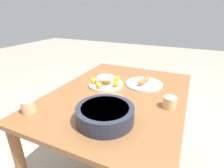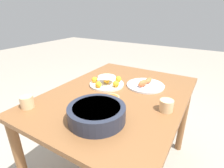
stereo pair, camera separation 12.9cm
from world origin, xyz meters
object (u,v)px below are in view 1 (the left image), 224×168
(cup_far, at_px, (170,102))
(cup_near, at_px, (28,106))
(cake_plate, at_px, (106,82))
(serving_bowl, at_px, (105,114))
(dining_table, at_px, (119,106))
(seafood_platter, at_px, (144,83))
(sauce_bowl, at_px, (115,98))

(cup_far, bearing_deg, cup_near, -61.79)
(cake_plate, xyz_separation_m, serving_bowl, (0.43, 0.21, 0.02))
(dining_table, relative_size, cup_near, 15.56)
(cake_plate, bearing_deg, dining_table, 60.95)
(dining_table, distance_m, cup_near, 0.61)
(cake_plate, height_order, serving_bowl, serving_bowl)
(seafood_platter, bearing_deg, sauce_bowl, -17.25)
(cup_near, bearing_deg, dining_table, 140.55)
(cup_near, bearing_deg, seafood_platter, 143.33)
(cake_plate, distance_m, seafood_platter, 0.30)
(dining_table, bearing_deg, seafood_platter, 149.89)
(dining_table, relative_size, serving_bowl, 3.98)
(serving_bowl, xyz_separation_m, sauce_bowl, (-0.23, -0.04, -0.03))
(dining_table, xyz_separation_m, seafood_platter, (-0.22, 0.13, 0.12))
(seafood_platter, xyz_separation_m, cup_far, (0.28, 0.23, 0.02))
(serving_bowl, bearing_deg, seafood_platter, 174.05)
(cake_plate, distance_m, cup_near, 0.58)
(dining_table, distance_m, seafood_platter, 0.28)
(seafood_platter, xyz_separation_m, cup_near, (0.67, -0.50, 0.02))
(serving_bowl, xyz_separation_m, seafood_platter, (-0.56, 0.06, -0.03))
(seafood_platter, bearing_deg, cup_near, -36.67)
(serving_bowl, bearing_deg, dining_table, -169.23)
(cup_near, height_order, cup_far, cup_near)
(sauce_bowl, distance_m, seafood_platter, 0.35)
(cup_far, bearing_deg, cake_plate, -105.79)
(serving_bowl, relative_size, seafood_platter, 1.07)
(cake_plate, height_order, sauce_bowl, cake_plate)
(cup_far, bearing_deg, dining_table, -99.84)
(dining_table, bearing_deg, cup_far, 80.16)
(sauce_bowl, height_order, cup_far, cup_far)
(serving_bowl, distance_m, seafood_platter, 0.57)
(sauce_bowl, xyz_separation_m, cup_far, (-0.06, 0.34, 0.02))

